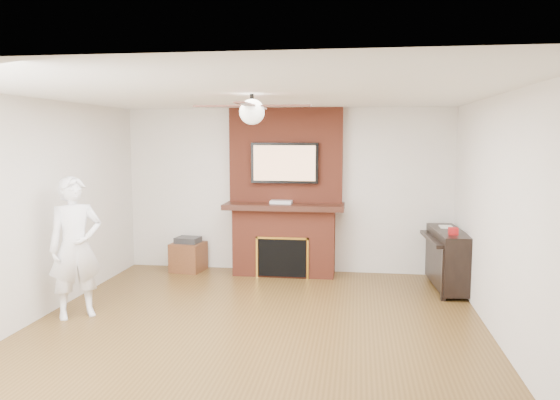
# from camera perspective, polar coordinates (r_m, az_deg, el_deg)

# --- Properties ---
(room_shell) EXTENTS (5.36, 5.86, 2.86)m
(room_shell) POSITION_cam_1_polar(r_m,az_deg,el_deg) (5.68, -2.89, -1.67)
(room_shell) COLOR #523818
(room_shell) RESTS_ON ground
(fireplace) EXTENTS (1.78, 0.64, 2.50)m
(fireplace) POSITION_cam_1_polar(r_m,az_deg,el_deg) (8.20, 0.52, -0.88)
(fireplace) COLOR brown
(fireplace) RESTS_ON ground
(tv) EXTENTS (1.00, 0.08, 0.60)m
(tv) POSITION_cam_1_polar(r_m,az_deg,el_deg) (8.10, 0.48, 3.88)
(tv) COLOR black
(tv) RESTS_ON fireplace
(ceiling_fan) EXTENTS (1.21, 1.21, 0.31)m
(ceiling_fan) POSITION_cam_1_polar(r_m,az_deg,el_deg) (5.62, -2.95, 9.30)
(ceiling_fan) COLOR black
(ceiling_fan) RESTS_ON room_shell
(person) EXTENTS (0.71, 0.68, 1.63)m
(person) POSITION_cam_1_polar(r_m,az_deg,el_deg) (6.66, -20.58, -4.66)
(person) COLOR white
(person) RESTS_ON ground
(side_table) EXTENTS (0.52, 0.52, 0.53)m
(side_table) POSITION_cam_1_polar(r_m,az_deg,el_deg) (8.60, -9.56, -5.72)
(side_table) COLOR #5A3019
(side_table) RESTS_ON ground
(piano) EXTENTS (0.54, 1.26, 0.90)m
(piano) POSITION_cam_1_polar(r_m,az_deg,el_deg) (7.79, 17.08, -5.77)
(piano) COLOR black
(piano) RESTS_ON ground
(cable_box) EXTENTS (0.33, 0.19, 0.05)m
(cable_box) POSITION_cam_1_polar(r_m,az_deg,el_deg) (8.10, 0.13, -0.21)
(cable_box) COLOR silver
(cable_box) RESTS_ON fireplace
(candle_orange) EXTENTS (0.06, 0.06, 0.13)m
(candle_orange) POSITION_cam_1_polar(r_m,az_deg,el_deg) (8.21, -0.35, -7.47)
(candle_orange) COLOR red
(candle_orange) RESTS_ON ground
(candle_green) EXTENTS (0.08, 0.08, 0.08)m
(candle_green) POSITION_cam_1_polar(r_m,az_deg,el_deg) (8.19, -0.20, -7.70)
(candle_green) COLOR #3D6F2C
(candle_green) RESTS_ON ground
(candle_cream) EXTENTS (0.08, 0.08, 0.10)m
(candle_cream) POSITION_cam_1_polar(r_m,az_deg,el_deg) (8.18, 1.67, -7.64)
(candle_cream) COLOR #F5E8C3
(candle_cream) RESTS_ON ground
(candle_blue) EXTENTS (0.06, 0.06, 0.07)m
(candle_blue) POSITION_cam_1_polar(r_m,az_deg,el_deg) (8.17, 2.15, -7.77)
(candle_blue) COLOR #363FA2
(candle_blue) RESTS_ON ground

